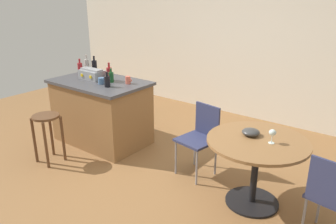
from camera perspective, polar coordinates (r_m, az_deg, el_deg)
The scene contains 18 objects.
ground_plane at distance 4.27m, azimuth -2.88°, elevation -9.95°, with size 8.80×8.80×0.00m, color olive.
back_wall at distance 5.94m, azimuth 13.32°, elevation 11.97°, with size 8.00×0.10×2.70m, color silver.
kitchen_island at distance 4.97m, azimuth -11.23°, elevation 0.07°, with size 1.36×0.87×0.92m.
wooden_stool at distance 4.56m, azimuth -19.88°, elevation -2.53°, with size 0.34×0.34×0.64m.
dining_table at distance 3.52m, azimuth 14.81°, elevation -7.14°, with size 1.01×1.01×0.73m.
folding_chair_near at distance 3.22m, azimuth 26.27°, elevation -12.50°, with size 0.46×0.46×0.86m.
folding_chair_far at distance 4.03m, azimuth 5.53°, elevation -3.87°, with size 0.46×0.46×0.86m.
toolbox at distance 4.95m, azimuth -12.82°, elevation 6.29°, with size 0.37×0.22×0.15m.
bottle_0 at distance 4.82m, azimuth -9.96°, elevation 6.45°, with size 0.08×0.08×0.26m.
bottle_1 at distance 4.72m, azimuth -9.64°, elevation 5.91°, with size 0.07×0.07×0.20m.
bottle_2 at distance 5.35m, azimuth -12.41°, elevation 7.63°, with size 0.08×0.08×0.26m.
bottle_3 at distance 5.39m, azimuth -13.64°, elevation 7.71°, with size 0.07×0.07×0.28m.
bottle_4 at distance 5.30m, azimuth -14.73°, elevation 7.23°, with size 0.07×0.07×0.23m.
bottle_5 at distance 4.50m, azimuth -10.31°, elevation 5.20°, with size 0.08×0.08×0.20m.
cup_0 at distance 4.67m, azimuth -11.27°, elevation 5.22°, with size 0.13×0.09×0.09m.
cup_1 at distance 4.62m, azimuth -6.81°, elevation 5.43°, with size 0.11×0.07×0.11m.
wine_glass at distance 3.37m, azimuth 17.36°, elevation -3.45°, with size 0.07×0.07×0.14m.
serving_bowl at distance 3.52m, azimuth 13.92°, elevation -3.34°, with size 0.18×0.18×0.07m, color #383838.
Camera 1 is at (2.40, -2.81, 2.13)m, focal length 35.81 mm.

